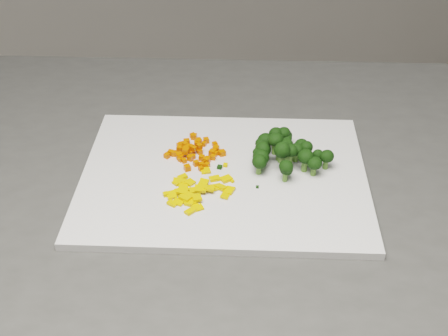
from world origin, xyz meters
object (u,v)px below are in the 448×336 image
object	(u,v)px
broccoli_pile	(290,148)
carrot_pile	(195,147)
cutting_board	(224,177)
pepper_pile	(200,188)

from	to	relation	value
broccoli_pile	carrot_pile	bearing A→B (deg)	150.68
carrot_pile	broccoli_pile	xyz separation A→B (m)	(0.12, -0.07, 0.01)
cutting_board	broccoli_pile	xyz separation A→B (m)	(0.10, -0.01, 0.03)
broccoli_pile	pepper_pile	bearing A→B (deg)	-170.71
carrot_pile	cutting_board	bearing A→B (deg)	-69.70
cutting_board	pepper_pile	distance (m)	0.06
carrot_pile	pepper_pile	distance (m)	0.09
cutting_board	pepper_pile	xyz separation A→B (m)	(-0.05, -0.03, 0.01)
cutting_board	broccoli_pile	size ratio (longest dim) A/B	3.75
carrot_pile	broccoli_pile	size ratio (longest dim) A/B	0.83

